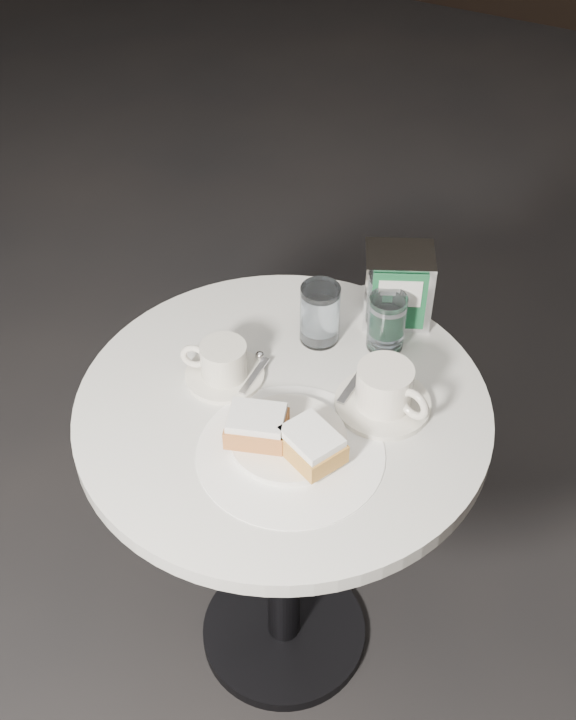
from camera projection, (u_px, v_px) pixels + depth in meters
The scene contains 9 objects.
ground at pixel (284, 634), 2.02m from camera, with size 7.00×7.00×0.00m, color black.
cafe_table at pixel (283, 479), 1.64m from camera, with size 0.70×0.70×0.74m.
sugar_spill at pixel (291, 453), 1.43m from camera, with size 0.30×0.30×0.00m, color white.
beignet_plate at pixel (286, 437), 1.42m from camera, with size 0.21×0.19×0.06m.
coffee_cup_left at pixel (223, 364), 1.53m from camera, with size 0.17×0.17×0.07m.
coffee_cup_right at pixel (385, 391), 1.48m from camera, with size 0.20×0.20×0.08m.
water_glass_left at pixel (320, 314), 1.59m from camera, with size 0.08×0.08×0.11m.
water_glass_right at pixel (386, 323), 1.58m from camera, with size 0.09×0.09×0.11m.
napkin_dispenser at pixel (397, 286), 1.62m from camera, with size 0.15×0.14×0.14m.
Camera 1 is at (0.47, -0.93, 1.83)m, focal length 45.00 mm.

